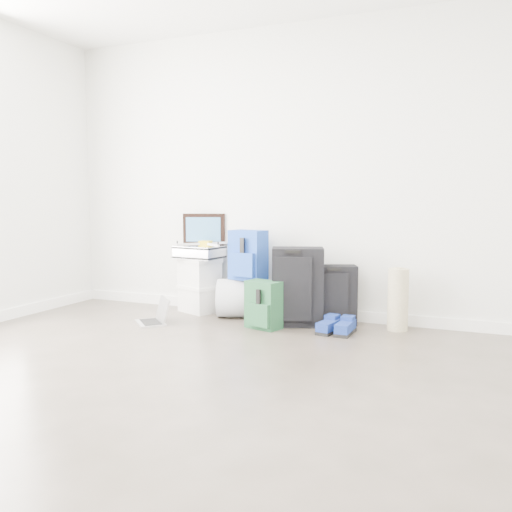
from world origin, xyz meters
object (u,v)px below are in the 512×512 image
at_px(boxes_stack, 200,285).
at_px(large_suitcase, 297,287).
at_px(laptop, 156,317).
at_px(carry_on, 337,295).
at_px(briefcase, 199,252).
at_px(duffel_bag, 249,298).

bearing_deg(boxes_stack, large_suitcase, 13.92).
bearing_deg(laptop, carry_on, 65.99).
distance_m(briefcase, duffel_bag, 0.69).
bearing_deg(carry_on, briefcase, 156.29).
relative_size(briefcase, laptop, 1.08).
distance_m(boxes_stack, laptop, 0.65).
bearing_deg(laptop, briefcase, 122.96).
xyz_separation_m(boxes_stack, laptop, (-0.13, -0.60, -0.21)).
relative_size(briefcase, large_suitcase, 0.62).
bearing_deg(carry_on, boxes_stack, 156.29).
bearing_deg(duffel_bag, laptop, -159.65).
bearing_deg(briefcase, boxes_stack, 0.00).
relative_size(briefcase, duffel_bag, 0.72).
distance_m(large_suitcase, laptop, 1.30).
bearing_deg(large_suitcase, laptop, 179.54).
xyz_separation_m(carry_on, laptop, (-1.51, -0.58, -0.21)).
bearing_deg(boxes_stack, carry_on, 23.14).
distance_m(duffel_bag, large_suitcase, 0.56).
distance_m(carry_on, laptop, 1.63).
relative_size(boxes_stack, laptop, 1.36).
xyz_separation_m(boxes_stack, duffel_bag, (0.55, -0.05, -0.09)).
height_order(duffel_bag, carry_on, carry_on).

